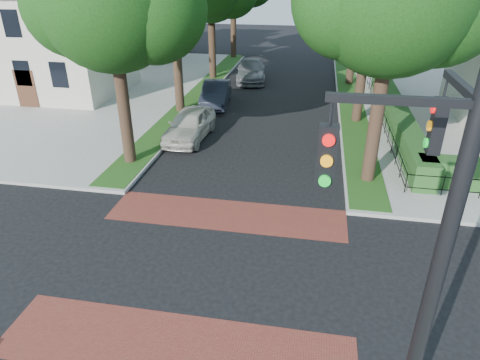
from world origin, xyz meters
name	(u,v)px	position (x,y,z in m)	size (l,w,h in m)	color
ground	(206,267)	(0.00, 0.00, 0.00)	(120.00, 120.00, 0.00)	black
sidewalk_nw	(23,86)	(-19.50, 19.00, 0.07)	(30.00, 30.00, 0.15)	gray
crosswalk_far	(227,215)	(0.00, 3.20, 0.01)	(9.00, 2.20, 0.01)	maroon
crosswalk_near	(175,347)	(0.00, -3.20, 0.01)	(9.00, 2.20, 0.01)	maroon
grass_strip_ne	(351,101)	(5.40, 19.10, 0.16)	(1.60, 29.80, 0.02)	#164313
grass_strip_nw	(199,93)	(-5.40, 19.10, 0.16)	(1.60, 29.80, 0.02)	#164313
tree_left_near	(115,0)	(-5.40, 7.23, 7.27)	(7.50, 6.45, 10.20)	black
hedge_main_road	(396,113)	(7.70, 15.00, 0.75)	(1.00, 18.00, 1.20)	#19491E
fence_main_road	(381,114)	(6.90, 15.00, 0.60)	(0.06, 18.00, 0.90)	black
house_left_near	(50,21)	(-15.49, 17.99, 5.04)	(10.00, 9.00, 10.14)	beige
house_left_far	(131,4)	(-15.49, 31.99, 5.04)	(10.00, 9.00, 10.14)	beige
traffic_signal	(427,238)	(4.89, -4.41, 4.71)	(2.17, 2.00, 8.00)	black
parked_car_front	(190,124)	(-3.60, 10.67, 0.82)	(1.93, 4.80, 1.64)	beige
parked_car_middle	(216,94)	(-3.60, 16.95, 0.79)	(1.68, 4.81, 1.58)	black
parked_car_rear	(251,71)	(-2.33, 24.14, 0.81)	(2.26, 5.57, 1.62)	slate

